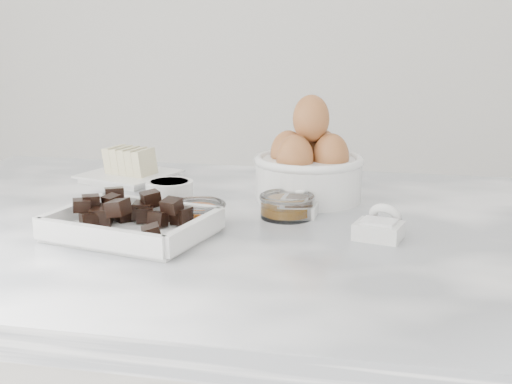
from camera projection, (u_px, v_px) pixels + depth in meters
marble_slab at (239, 235)px, 1.06m from camera, size 1.20×0.80×0.04m
chocolate_dish at (131, 220)px, 0.98m from camera, size 0.24×0.20×0.06m
butter_plate at (127, 168)px, 1.32m from camera, size 0.19×0.19×0.06m
sugar_ramekin at (170, 194)px, 1.12m from camera, size 0.07×0.07×0.04m
egg_bowl at (309, 166)px, 1.17m from camera, size 0.18×0.18×0.17m
honey_bowl at (287, 205)px, 1.07m from camera, size 0.08×0.08×0.04m
zest_bowl at (199, 213)px, 1.03m from camera, size 0.08×0.08×0.03m
vanilla_spoon at (300, 207)px, 1.09m from camera, size 0.05×0.06×0.04m
salt_spoon at (380, 226)px, 0.98m from camera, size 0.07×0.09×0.05m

